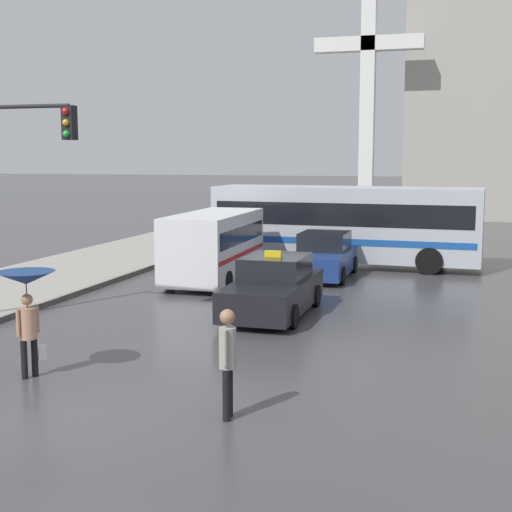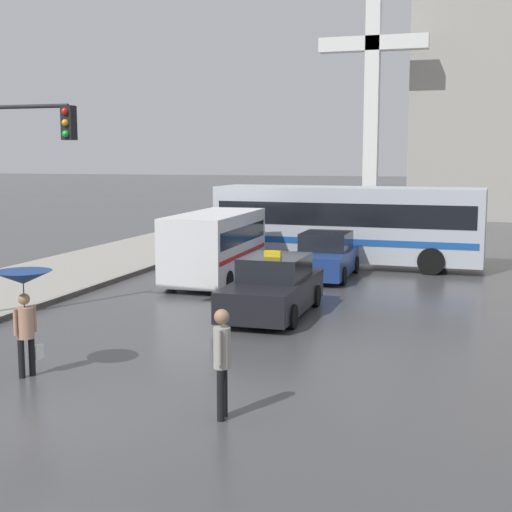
# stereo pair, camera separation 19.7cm
# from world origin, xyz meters

# --- Properties ---
(ground_plane) EXTENTS (300.00, 300.00, 0.00)m
(ground_plane) POSITION_xyz_m (0.00, 0.00, 0.00)
(ground_plane) COLOR #424244
(taxi) EXTENTS (1.91, 4.41, 1.70)m
(taxi) POSITION_xyz_m (1.09, 8.44, 0.70)
(taxi) COLOR black
(taxi) RESTS_ON ground_plane
(sedan_red) EXTENTS (1.91, 4.17, 1.55)m
(sedan_red) POSITION_xyz_m (1.21, 14.66, 0.70)
(sedan_red) COLOR navy
(sedan_red) RESTS_ON ground_plane
(ambulance_van) EXTENTS (2.20, 5.48, 2.28)m
(ambulance_van) POSITION_xyz_m (-2.15, 12.86, 1.27)
(ambulance_van) COLOR white
(ambulance_van) RESTS_ON ground_plane
(city_bus) EXTENTS (10.15, 2.96, 3.00)m
(city_bus) POSITION_xyz_m (1.48, 17.57, 1.67)
(city_bus) COLOR #B2B7C1
(city_bus) RESTS_ON ground_plane
(pedestrian_with_umbrella) EXTENTS (1.07, 1.07, 2.02)m
(pedestrian_with_umbrella) POSITION_xyz_m (-1.90, 1.86, 1.64)
(pedestrian_with_umbrella) COLOR black
(pedestrian_with_umbrella) RESTS_ON ground_plane
(pedestrian_man) EXTENTS (0.30, 0.43, 1.77)m
(pedestrian_man) POSITION_xyz_m (2.37, 0.88, 1.04)
(pedestrian_man) COLOR black
(pedestrian_man) RESTS_ON ground_plane
(traffic_light) EXTENTS (2.86, 0.38, 5.62)m
(traffic_light) POSITION_xyz_m (-4.71, 5.67, 3.87)
(traffic_light) COLOR black
(traffic_light) RESTS_ON ground_plane
(monument_cross) EXTENTS (6.87, 0.90, 15.61)m
(monument_cross) POSITION_xyz_m (-0.40, 37.12, 8.85)
(monument_cross) COLOR white
(monument_cross) RESTS_ON ground_plane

